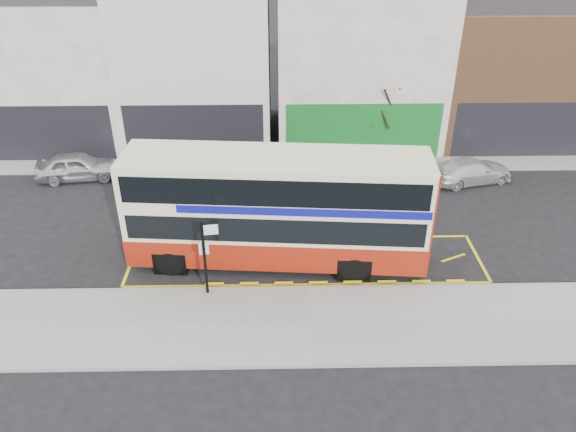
{
  "coord_description": "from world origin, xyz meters",
  "views": [
    {
      "loc": [
        -1.07,
        -16.93,
        13.1
      ],
      "look_at": [
        -0.7,
        2.0,
        1.82
      ],
      "focal_mm": 35.0,
      "sensor_mm": 36.0,
      "label": 1
    }
  ],
  "objects_px": {
    "double_decker_bus": "(278,208)",
    "car_white": "(471,171)",
    "car_silver": "(78,166)",
    "bus_stop_post": "(206,251)",
    "street_tree_right": "(385,94)",
    "car_grey": "(257,167)"
  },
  "relations": [
    {
      "from": "car_grey",
      "to": "double_decker_bus",
      "type": "bearing_deg",
      "value": -172.22
    },
    {
      "from": "bus_stop_post",
      "to": "car_silver",
      "type": "distance_m",
      "value": 12.34
    },
    {
      "from": "bus_stop_post",
      "to": "street_tree_right",
      "type": "xyz_separation_m",
      "value": [
        8.25,
        12.2,
        1.58
      ]
    },
    {
      "from": "car_silver",
      "to": "car_grey",
      "type": "relative_size",
      "value": 0.95
    },
    {
      "from": "car_silver",
      "to": "double_decker_bus",
      "type": "bearing_deg",
      "value": -133.49
    },
    {
      "from": "car_white",
      "to": "bus_stop_post",
      "type": "bearing_deg",
      "value": 110.92
    },
    {
      "from": "car_grey",
      "to": "street_tree_right",
      "type": "distance_m",
      "value": 7.83
    },
    {
      "from": "car_white",
      "to": "street_tree_right",
      "type": "relative_size",
      "value": 0.81
    },
    {
      "from": "double_decker_bus",
      "to": "car_white",
      "type": "distance_m",
      "value": 11.98
    },
    {
      "from": "car_silver",
      "to": "car_white",
      "type": "xyz_separation_m",
      "value": [
        19.91,
        -0.73,
        -0.09
      ]
    },
    {
      "from": "car_grey",
      "to": "street_tree_right",
      "type": "relative_size",
      "value": 0.83
    },
    {
      "from": "bus_stop_post",
      "to": "street_tree_right",
      "type": "distance_m",
      "value": 14.81
    },
    {
      "from": "bus_stop_post",
      "to": "car_grey",
      "type": "distance_m",
      "value": 9.54
    },
    {
      "from": "double_decker_bus",
      "to": "bus_stop_post",
      "type": "xyz_separation_m",
      "value": [
        -2.54,
        -2.21,
        -0.46
      ]
    },
    {
      "from": "car_silver",
      "to": "car_white",
      "type": "distance_m",
      "value": 19.93
    },
    {
      "from": "car_silver",
      "to": "street_tree_right",
      "type": "xyz_separation_m",
      "value": [
        15.85,
        2.57,
        2.83
      ]
    },
    {
      "from": "double_decker_bus",
      "to": "car_white",
      "type": "height_order",
      "value": "double_decker_bus"
    },
    {
      "from": "double_decker_bus",
      "to": "car_white",
      "type": "xyz_separation_m",
      "value": [
        9.77,
        6.7,
        -1.79
      ]
    },
    {
      "from": "car_white",
      "to": "double_decker_bus",
      "type": "bearing_deg",
      "value": 109.47
    },
    {
      "from": "car_white",
      "to": "street_tree_right",
      "type": "distance_m",
      "value": 5.99
    },
    {
      "from": "car_silver",
      "to": "street_tree_right",
      "type": "distance_m",
      "value": 16.31
    },
    {
      "from": "bus_stop_post",
      "to": "car_silver",
      "type": "xyz_separation_m",
      "value": [
        -7.61,
        9.64,
        -1.25
      ]
    }
  ]
}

